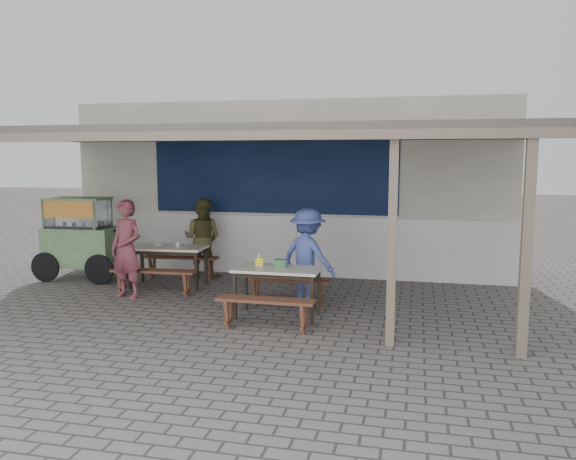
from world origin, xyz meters
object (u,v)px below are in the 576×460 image
(condiment_jar, at_px, (178,244))
(patron_right_table, at_px, (308,256))
(vendor_cart, at_px, (80,235))
(table_left, at_px, (168,251))
(bench_left_street, at_px, (154,276))
(bench_right_street, at_px, (265,307))
(bench_right_wall, at_px, (288,285))
(table_right, at_px, (277,273))
(patron_street_side, at_px, (126,249))
(donation_box, at_px, (280,263))
(patron_wall_side, at_px, (202,238))
(tissue_box, at_px, (259,261))
(condiment_bowl, at_px, (160,244))
(bench_left_wall, at_px, (181,262))

(condiment_jar, bearing_deg, patron_right_table, -14.76)
(vendor_cart, xyz_separation_m, condiment_jar, (2.11, -0.16, -0.08))
(table_left, relative_size, bench_left_street, 0.95)
(bench_right_street, xyz_separation_m, bench_right_wall, (0.00, 1.33, 0.00))
(table_right, relative_size, patron_street_side, 0.76)
(donation_box, height_order, condiment_jar, donation_box)
(bench_right_wall, height_order, patron_wall_side, patron_wall_side)
(table_right, height_order, donation_box, donation_box)
(bench_left_street, relative_size, condiment_jar, 18.38)
(bench_left_street, distance_m, bench_right_wall, 2.41)
(table_left, distance_m, vendor_cart, 1.95)
(table_left, xyz_separation_m, patron_right_table, (2.73, -0.61, 0.11))
(donation_box, distance_m, condiment_jar, 2.72)
(bench_left_street, relative_size, tissue_box, 12.96)
(bench_right_wall, relative_size, vendor_cart, 0.68)
(patron_right_table, distance_m, donation_box, 0.84)
(patron_wall_side, xyz_separation_m, condiment_bowl, (-0.51, -0.82, -0.01))
(patron_street_side, height_order, donation_box, patron_street_side)
(table_left, relative_size, bench_right_street, 1.04)
(bench_left_street, xyz_separation_m, bench_right_wall, (2.40, -0.14, -0.00))
(table_right, xyz_separation_m, condiment_jar, (-2.27, 1.55, 0.12))
(bench_right_wall, bearing_deg, bench_right_street, -90.00)
(bench_left_wall, height_order, donation_box, donation_box)
(table_right, xyz_separation_m, bench_right_street, (-0.00, -0.67, -0.33))
(condiment_jar, bearing_deg, bench_right_wall, -21.20)
(condiment_jar, bearing_deg, condiment_bowl, 176.98)
(vendor_cart, distance_m, patron_street_side, 1.98)
(tissue_box, distance_m, donation_box, 0.35)
(table_right, relative_size, bench_right_wall, 0.93)
(patron_right_table, bearing_deg, condiment_bowl, 12.99)
(table_right, distance_m, bench_right_wall, 0.74)
(table_left, bearing_deg, bench_right_wall, -22.08)
(bench_right_street, bearing_deg, condiment_bowl, 139.95)
(vendor_cart, height_order, tissue_box, vendor_cart)
(table_right, relative_size, patron_wall_side, 0.81)
(bench_right_wall, relative_size, tissue_box, 11.86)
(patron_wall_side, xyz_separation_m, condiment_jar, (-0.14, -0.84, 0.00))
(tissue_box, distance_m, condiment_bowl, 2.72)
(vendor_cart, relative_size, patron_right_table, 1.28)
(bench_right_wall, distance_m, condiment_bowl, 2.82)
(bench_left_street, bearing_deg, patron_street_side, -149.33)
(patron_street_side, relative_size, donation_box, 9.71)
(bench_left_street, xyz_separation_m, condiment_jar, (0.13, 0.74, 0.45))
(bench_left_wall, distance_m, tissue_box, 2.99)
(bench_right_wall, distance_m, donation_box, 0.76)
(bench_left_street, relative_size, donation_box, 8.70)
(table_right, height_order, patron_right_table, patron_right_table)
(donation_box, bearing_deg, condiment_bowl, 150.74)
(donation_box, bearing_deg, patron_right_table, 71.77)
(vendor_cart, distance_m, patron_wall_side, 2.35)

